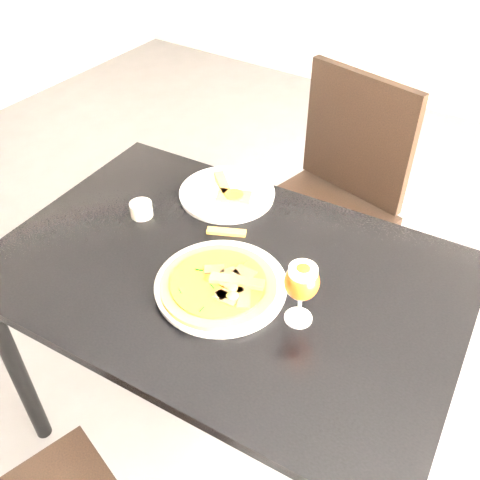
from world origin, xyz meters
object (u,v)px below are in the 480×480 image
Objects in this scene: dining_table at (226,293)px; chair_far at (327,201)px; pizza at (219,284)px; beer_glass at (302,282)px.

chair_far is at bearing 87.87° from dining_table.
dining_table is at bearing 114.48° from pizza.
chair_far is at bearing 94.07° from pizza.
chair_far is 0.79m from pizza.
pizza is (0.04, -0.08, 0.12)m from dining_table.
pizza is (0.05, -0.75, 0.23)m from chair_far.
chair_far is at bearing 109.67° from beer_glass.
pizza is at bearing -69.23° from dining_table.
dining_table is 4.37× the size of pizza.
beer_glass is at bearing -14.65° from dining_table.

